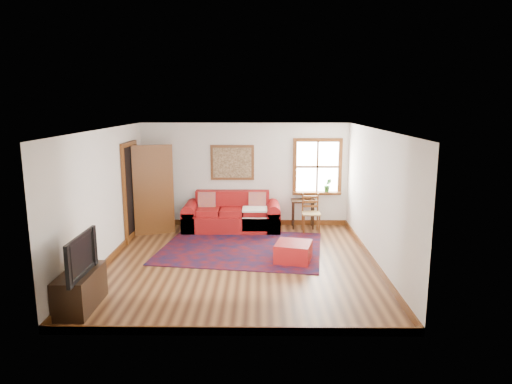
{
  "coord_description": "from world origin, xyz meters",
  "views": [
    {
      "loc": [
        0.38,
        -8.18,
        2.97
      ],
      "look_at": [
        0.29,
        0.6,
        1.24
      ],
      "focal_mm": 32.0,
      "sensor_mm": 36.0,
      "label": 1
    }
  ],
  "objects_px": {
    "media_cabinet": "(80,290)",
    "red_leather_sofa": "(232,217)",
    "red_ottoman": "(293,252)",
    "side_table": "(303,205)",
    "ladder_back_chair": "(311,211)"
  },
  "relations": [
    {
      "from": "red_leather_sofa",
      "to": "red_ottoman",
      "type": "height_order",
      "value": "red_leather_sofa"
    },
    {
      "from": "red_leather_sofa",
      "to": "ladder_back_chair",
      "type": "bearing_deg",
      "value": -4.58
    },
    {
      "from": "red_ottoman",
      "to": "ladder_back_chair",
      "type": "distance_m",
      "value": 2.17
    },
    {
      "from": "red_leather_sofa",
      "to": "red_ottoman",
      "type": "distance_m",
      "value": 2.58
    },
    {
      "from": "red_ottoman",
      "to": "ladder_back_chair",
      "type": "height_order",
      "value": "ladder_back_chair"
    },
    {
      "from": "ladder_back_chair",
      "to": "media_cabinet",
      "type": "bearing_deg",
      "value": -132.87
    },
    {
      "from": "media_cabinet",
      "to": "side_table",
      "type": "bearing_deg",
      "value": 50.49
    },
    {
      "from": "media_cabinet",
      "to": "red_leather_sofa",
      "type": "bearing_deg",
      "value": 65.19
    },
    {
      "from": "red_ottoman",
      "to": "side_table",
      "type": "height_order",
      "value": "side_table"
    },
    {
      "from": "side_table",
      "to": "red_ottoman",
      "type": "bearing_deg",
      "value": -99.29
    },
    {
      "from": "ladder_back_chair",
      "to": "media_cabinet",
      "type": "relative_size",
      "value": 0.88
    },
    {
      "from": "red_leather_sofa",
      "to": "media_cabinet",
      "type": "xyz_separation_m",
      "value": [
        -1.97,
        -4.25,
        -0.02
      ]
    },
    {
      "from": "side_table",
      "to": "media_cabinet",
      "type": "distance_m",
      "value": 5.76
    },
    {
      "from": "red_leather_sofa",
      "to": "side_table",
      "type": "bearing_deg",
      "value": 6.19
    },
    {
      "from": "ladder_back_chair",
      "to": "side_table",
      "type": "bearing_deg",
      "value": 114.76
    }
  ]
}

